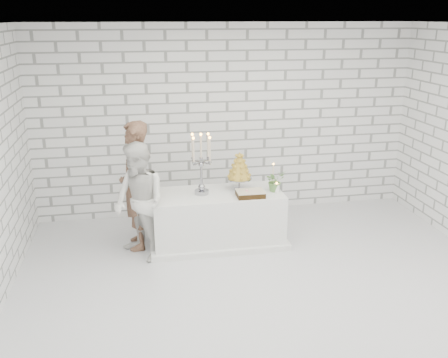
% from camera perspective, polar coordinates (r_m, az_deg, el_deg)
% --- Properties ---
extents(ground, '(6.00, 5.00, 0.01)m').
position_cam_1_polar(ground, '(6.11, 4.84, -12.13)').
color(ground, silver).
rests_on(ground, ground).
extents(ceiling, '(6.00, 5.00, 0.01)m').
position_cam_1_polar(ceiling, '(5.27, 5.75, 17.27)').
color(ceiling, white).
rests_on(ceiling, ground).
extents(wall_back, '(6.00, 0.01, 3.00)m').
position_cam_1_polar(wall_back, '(7.87, 0.35, 6.66)').
color(wall_back, white).
rests_on(wall_back, ground).
extents(wall_front, '(6.00, 0.01, 3.00)m').
position_cam_1_polar(wall_front, '(3.35, 16.97, -10.84)').
color(wall_front, white).
rests_on(wall_front, ground).
extents(cake_table, '(1.80, 0.80, 0.75)m').
position_cam_1_polar(cake_table, '(6.99, -0.76, -4.51)').
color(cake_table, white).
rests_on(cake_table, ground).
extents(groom, '(0.46, 0.67, 1.78)m').
position_cam_1_polar(groom, '(6.82, -10.15, -0.79)').
color(groom, '#472B1F').
rests_on(groom, ground).
extents(bride, '(0.91, 0.97, 1.58)m').
position_cam_1_polar(bride, '(6.51, -9.70, -2.67)').
color(bride, white).
rests_on(bride, ground).
extents(candelabra, '(0.37, 0.37, 0.86)m').
position_cam_1_polar(candelabra, '(6.70, -2.63, 1.73)').
color(candelabra, '#95959E').
rests_on(candelabra, cake_table).
extents(croquembouche, '(0.38, 0.38, 0.56)m').
position_cam_1_polar(croquembouche, '(6.91, 1.77, 0.94)').
color(croquembouche, olive).
rests_on(croquembouche, cake_table).
extents(chocolate_cake, '(0.38, 0.27, 0.08)m').
position_cam_1_polar(chocolate_cake, '(6.73, 3.05, -1.69)').
color(chocolate_cake, black).
rests_on(chocolate_cake, cake_table).
extents(pillar_candle, '(0.09, 0.09, 0.12)m').
position_cam_1_polar(pillar_candle, '(6.92, 6.07, -1.02)').
color(pillar_candle, white).
rests_on(pillar_candle, cake_table).
extents(extra_taper, '(0.07, 0.07, 0.32)m').
position_cam_1_polar(extra_taper, '(7.13, 5.67, 0.43)').
color(extra_taper, beige).
rests_on(extra_taper, cake_table).
extents(flowers, '(0.34, 0.31, 0.30)m').
position_cam_1_polar(flowers, '(6.93, 5.88, -0.21)').
color(flowers, '#3B7833').
rests_on(flowers, cake_table).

